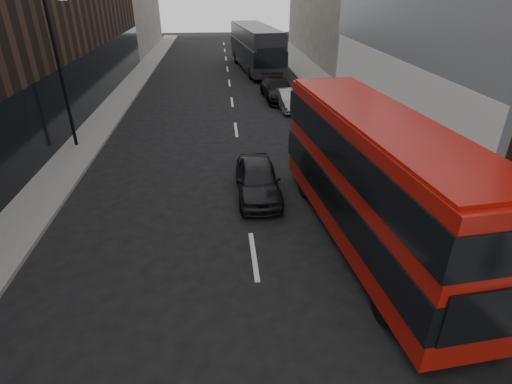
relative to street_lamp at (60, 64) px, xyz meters
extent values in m
cube|color=slate|center=(15.72, 7.00, -4.11)|extent=(3.00, 80.00, 0.15)
cube|color=slate|center=(0.22, 7.00, -4.11)|extent=(2.00, 80.00, 0.15)
cube|color=silver|center=(17.37, 3.00, -2.28)|extent=(0.35, 21.00, 3.80)
cylinder|color=black|center=(-0.08, 0.00, -0.53)|extent=(0.16, 0.16, 7.00)
cube|color=#A01109|center=(11.92, -9.51, -1.91)|extent=(3.37, 10.59, 3.79)
cube|color=black|center=(11.92, -9.51, -2.52)|extent=(3.49, 10.65, 1.04)
cube|color=black|center=(11.92, -9.51, -0.92)|extent=(3.49, 10.65, 1.04)
cube|color=black|center=(12.43, -14.72, -2.38)|extent=(2.01, 0.28, 1.33)
cube|color=black|center=(11.41, -4.30, -2.38)|extent=(2.01, 0.28, 1.33)
cube|color=#A01109|center=(11.92, -9.51, 0.01)|extent=(3.23, 10.17, 0.12)
cylinder|color=black|center=(10.56, -6.29, -3.71)|extent=(0.37, 0.97, 0.95)
cylinder|color=black|center=(12.62, -6.09, -3.71)|extent=(0.37, 0.97, 0.95)
cylinder|color=black|center=(11.21, -12.93, -3.71)|extent=(0.37, 0.97, 0.95)
cylinder|color=black|center=(13.27, -12.72, -3.71)|extent=(0.37, 0.97, 0.95)
cube|color=black|center=(10.92, 19.24, -2.02)|extent=(4.13, 12.40, 3.43)
cube|color=black|center=(10.92, 19.24, -2.25)|extent=(4.26, 12.47, 1.22)
cube|color=black|center=(11.62, 13.17, -2.08)|extent=(2.34, 0.35, 1.55)
cube|color=black|center=(10.22, 25.32, -2.08)|extent=(2.34, 0.35, 1.55)
cube|color=black|center=(10.92, 19.24, -0.28)|extent=(3.97, 11.91, 0.12)
cylinder|color=black|center=(9.25, 22.97, -3.63)|extent=(0.46, 1.14, 1.11)
cylinder|color=black|center=(11.70, 23.25, -3.63)|extent=(0.46, 1.14, 1.11)
cylinder|color=black|center=(10.14, 15.24, -3.63)|extent=(0.46, 1.14, 1.11)
cylinder|color=black|center=(12.59, 15.52, -3.63)|extent=(0.46, 1.14, 1.11)
imported|color=black|center=(8.72, -6.00, -3.48)|extent=(1.67, 4.13, 1.40)
imported|color=gray|center=(11.94, 5.93, -3.54)|extent=(1.61, 3.95, 1.27)
imported|color=black|center=(11.55, 8.40, -3.45)|extent=(2.33, 5.12, 1.45)
camera|label=1|loc=(7.37, -20.03, 3.41)|focal=28.00mm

